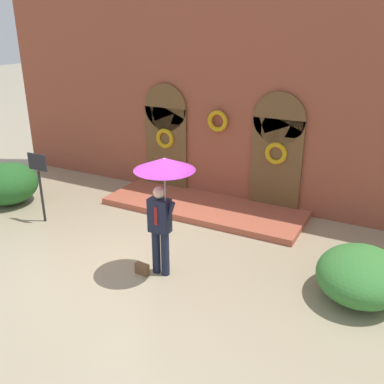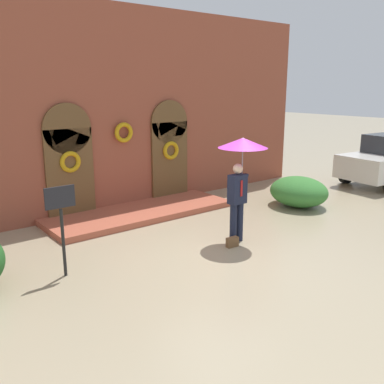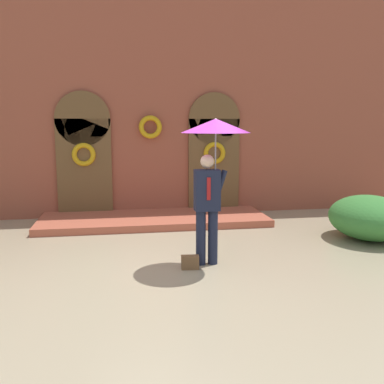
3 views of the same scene
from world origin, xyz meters
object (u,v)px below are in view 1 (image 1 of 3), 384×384
at_px(sign_post, 39,176).
at_px(shrub_right, 361,275).
at_px(person_with_umbrella, 163,182).
at_px(handbag, 142,269).
at_px(shrub_left, 8,184).

xyz_separation_m(sign_post, shrub_right, (7.28, 0.29, -0.73)).
relative_size(person_with_umbrella, handbag, 8.44).
distance_m(handbag, shrub_left, 5.34).
height_order(person_with_umbrella, handbag, person_with_umbrella).
xyz_separation_m(handbag, shrub_left, (-5.16, 1.32, 0.44)).
distance_m(handbag, shrub_right, 4.01).
relative_size(handbag, sign_post, 0.16).
bearing_deg(person_with_umbrella, shrub_left, 168.66).
bearing_deg(shrub_right, sign_post, -177.69).
bearing_deg(handbag, shrub_right, 22.93).
bearing_deg(sign_post, shrub_left, 165.80).
bearing_deg(shrub_left, shrub_right, -0.85).
bearing_deg(sign_post, person_with_umbrella, -10.07).
bearing_deg(shrub_right, handbag, -162.78).
distance_m(sign_post, shrub_right, 7.33).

